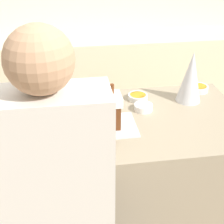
{
  "coord_description": "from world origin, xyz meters",
  "views": [
    {
      "loc": [
        -0.29,
        -1.62,
        1.91
      ],
      "look_at": [
        -0.05,
        0.0,
        0.97
      ],
      "focal_mm": 50.0,
      "sensor_mm": 36.0,
      "label": 1
    }
  ],
  "objects_px": {
    "gingerbread_house": "(104,110)",
    "candy_bowl_near_tray_right": "(138,97)",
    "candy_bowl_near_tray_left": "(143,107)",
    "person": "(59,220)",
    "candy_bowl_far_left": "(18,114)",
    "mug": "(22,125)",
    "candy_bowl_center_rear": "(199,88)",
    "candy_bowl_front_corner": "(104,98)",
    "decorative_tree": "(191,77)",
    "cookbook": "(80,102)",
    "baking_tray": "(104,126)",
    "candy_bowl_behind_tray": "(45,110)"
  },
  "relations": [
    {
      "from": "decorative_tree",
      "to": "cookbook",
      "type": "height_order",
      "value": "decorative_tree"
    },
    {
      "from": "candy_bowl_front_corner",
      "to": "candy_bowl_center_rear",
      "type": "bearing_deg",
      "value": 5.06
    },
    {
      "from": "baking_tray",
      "to": "candy_bowl_center_rear",
      "type": "relative_size",
      "value": 2.71
    },
    {
      "from": "candy_bowl_center_rear",
      "to": "cookbook",
      "type": "relative_size",
      "value": 0.79
    },
    {
      "from": "candy_bowl_near_tray_left",
      "to": "candy_bowl_far_left",
      "type": "bearing_deg",
      "value": 178.75
    },
    {
      "from": "gingerbread_house",
      "to": "mug",
      "type": "xyz_separation_m",
      "value": [
        -0.47,
        0.02,
        -0.07
      ]
    },
    {
      "from": "gingerbread_house",
      "to": "candy_bowl_near_tray_right",
      "type": "height_order",
      "value": "gingerbread_house"
    },
    {
      "from": "candy_bowl_behind_tray",
      "to": "candy_bowl_near_tray_left",
      "type": "distance_m",
      "value": 0.63
    },
    {
      "from": "baking_tray",
      "to": "cookbook",
      "type": "height_order",
      "value": "cookbook"
    },
    {
      "from": "baking_tray",
      "to": "person",
      "type": "xyz_separation_m",
      "value": [
        -0.27,
        -0.62,
        -0.05
      ]
    },
    {
      "from": "baking_tray",
      "to": "candy_bowl_far_left",
      "type": "bearing_deg",
      "value": 160.46
    },
    {
      "from": "mug",
      "to": "candy_bowl_far_left",
      "type": "bearing_deg",
      "value": 106.19
    },
    {
      "from": "cookbook",
      "to": "gingerbread_house",
      "type": "bearing_deg",
      "value": -67.54
    },
    {
      "from": "gingerbread_house",
      "to": "candy_bowl_center_rear",
      "type": "bearing_deg",
      "value": 27.7
    },
    {
      "from": "candy_bowl_front_corner",
      "to": "cookbook",
      "type": "xyz_separation_m",
      "value": [
        -0.17,
        -0.01,
        -0.02
      ]
    },
    {
      "from": "gingerbread_house",
      "to": "candy_bowl_center_rear",
      "type": "xyz_separation_m",
      "value": [
        0.74,
        0.39,
        -0.09
      ]
    },
    {
      "from": "candy_bowl_front_corner",
      "to": "candy_bowl_near_tray_left",
      "type": "distance_m",
      "value": 0.29
    },
    {
      "from": "baking_tray",
      "to": "decorative_tree",
      "type": "xyz_separation_m",
      "value": [
        0.61,
        0.26,
        0.17
      ]
    },
    {
      "from": "candy_bowl_front_corner",
      "to": "candy_bowl_near_tray_left",
      "type": "bearing_deg",
      "value": -33.83
    },
    {
      "from": "candy_bowl_behind_tray",
      "to": "candy_bowl_center_rear",
      "type": "xyz_separation_m",
      "value": [
        1.09,
        0.18,
        -0.01
      ]
    },
    {
      "from": "baking_tray",
      "to": "candy_bowl_near_tray_left",
      "type": "relative_size",
      "value": 3.15
    },
    {
      "from": "gingerbread_house",
      "to": "cookbook",
      "type": "xyz_separation_m",
      "value": [
        -0.13,
        0.31,
        -0.1
      ]
    },
    {
      "from": "candy_bowl_far_left",
      "to": "mug",
      "type": "distance_m",
      "value": 0.17
    },
    {
      "from": "candy_bowl_front_corner",
      "to": "candy_bowl_center_rear",
      "type": "xyz_separation_m",
      "value": [
        0.7,
        0.06,
        -0.01
      ]
    },
    {
      "from": "decorative_tree",
      "to": "cookbook",
      "type": "bearing_deg",
      "value": 175.42
    },
    {
      "from": "cookbook",
      "to": "mug",
      "type": "height_order",
      "value": "mug"
    },
    {
      "from": "candy_bowl_near_tray_left",
      "to": "person",
      "type": "bearing_deg",
      "value": -124.68
    },
    {
      "from": "candy_bowl_near_tray_right",
      "to": "candy_bowl_front_corner",
      "type": "height_order",
      "value": "candy_bowl_front_corner"
    },
    {
      "from": "cookbook",
      "to": "mug",
      "type": "bearing_deg",
      "value": -139.42
    },
    {
      "from": "candy_bowl_near_tray_left",
      "to": "cookbook",
      "type": "xyz_separation_m",
      "value": [
        -0.41,
        0.15,
        -0.01
      ]
    },
    {
      "from": "candy_bowl_center_rear",
      "to": "person",
      "type": "relative_size",
      "value": 0.08
    },
    {
      "from": "mug",
      "to": "candy_bowl_near_tray_left",
      "type": "bearing_deg",
      "value": 11.01
    },
    {
      "from": "gingerbread_house",
      "to": "decorative_tree",
      "type": "bearing_deg",
      "value": 22.74
    },
    {
      "from": "person",
      "to": "candy_bowl_front_corner",
      "type": "bearing_deg",
      "value": 71.93
    },
    {
      "from": "decorative_tree",
      "to": "person",
      "type": "height_order",
      "value": "person"
    },
    {
      "from": "decorative_tree",
      "to": "cookbook",
      "type": "distance_m",
      "value": 0.76
    },
    {
      "from": "candy_bowl_center_rear",
      "to": "person",
      "type": "bearing_deg",
      "value": -134.96
    },
    {
      "from": "decorative_tree",
      "to": "candy_bowl_near_tray_right",
      "type": "bearing_deg",
      "value": 168.98
    },
    {
      "from": "person",
      "to": "candy_bowl_near_tray_left",
      "type": "bearing_deg",
      "value": 55.32
    },
    {
      "from": "decorative_tree",
      "to": "candy_bowl_center_rear",
      "type": "relative_size",
      "value": 2.49
    },
    {
      "from": "baking_tray",
      "to": "candy_bowl_front_corner",
      "type": "height_order",
      "value": "candy_bowl_front_corner"
    },
    {
      "from": "gingerbread_house",
      "to": "candy_bowl_behind_tray",
      "type": "height_order",
      "value": "gingerbread_house"
    },
    {
      "from": "candy_bowl_center_rear",
      "to": "person",
      "type": "distance_m",
      "value": 1.43
    },
    {
      "from": "candy_bowl_behind_tray",
      "to": "candy_bowl_far_left",
      "type": "distance_m",
      "value": 0.17
    },
    {
      "from": "candy_bowl_near_tray_right",
      "to": "cookbook",
      "type": "bearing_deg",
      "value": -179.08
    },
    {
      "from": "candy_bowl_near_tray_right",
      "to": "person",
      "type": "relative_size",
      "value": 0.08
    },
    {
      "from": "person",
      "to": "decorative_tree",
      "type": "bearing_deg",
      "value": 44.94
    },
    {
      "from": "candy_bowl_front_corner",
      "to": "person",
      "type": "height_order",
      "value": "person"
    },
    {
      "from": "decorative_tree",
      "to": "mug",
      "type": "distance_m",
      "value": 1.12
    },
    {
      "from": "baking_tray",
      "to": "candy_bowl_behind_tray",
      "type": "xyz_separation_m",
      "value": [
        -0.35,
        0.21,
        0.03
      ]
    }
  ]
}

